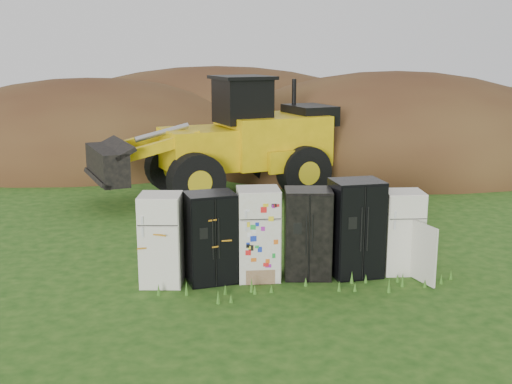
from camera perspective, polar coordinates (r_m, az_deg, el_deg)
The scene contains 11 objects.
ground at distance 12.93m, azimuth 2.69°, elevation -7.54°, with size 120.00×120.00×0.00m, color #1C4612.
fridge_leftmost at distance 12.42m, azimuth -8.41°, elevation -4.20°, with size 0.78×0.75×1.77m, color silver, non-canonical shape.
fridge_black_side at distance 12.46m, azimuth -4.04°, elevation -4.06°, with size 0.92×0.73×1.77m, color black, non-canonical shape.
fridge_sticker at distance 12.58m, azimuth 0.21°, elevation -3.74°, with size 0.81×0.75×1.82m, color silver, non-canonical shape.
fridge_dark_mid at distance 12.73m, azimuth 4.62°, elevation -3.68°, with size 0.91×0.74×1.78m, color black, non-canonical shape.
fridge_black_right at distance 12.92m, azimuth 8.87°, elevation -3.18°, with size 0.97×0.81×1.94m, color black, non-canonical shape.
fridge_open_door at distance 13.29m, azimuth 12.85°, elevation -3.48°, with size 0.76×0.70×1.68m, color silver, non-canonical shape.
wheel_loader at distance 19.45m, azimuth -3.70°, elevation 4.84°, with size 7.55×3.06×3.65m, color yellow, non-canonical shape.
dirt_mound_right at distance 26.29m, azimuth 12.08°, elevation 2.61°, with size 15.92×11.68×7.22m, color #402214.
dirt_mound_left at distance 27.52m, azimuth -14.39°, elevation 2.93°, with size 15.37×11.53×6.61m, color #402214.
dirt_mound_back at distance 30.63m, azimuth -3.52°, elevation 4.26°, with size 18.74×12.50×7.33m, color #402214.
Camera 1 is at (-2.28, -11.92, 4.46)m, focal length 45.00 mm.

